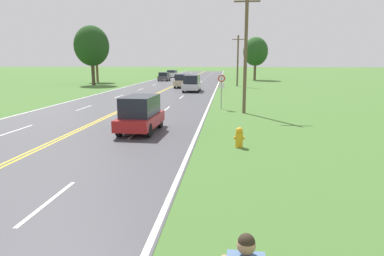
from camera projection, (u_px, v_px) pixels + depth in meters
The scene contains 12 objects.
fire_hydrant at pixel (239, 137), 15.05m from camera, with size 0.49×0.33×0.89m.
traffic_sign at pixel (221, 83), 26.60m from camera, with size 0.60×0.10×2.69m.
utility_pole_midground at pixel (246, 52), 24.10m from camera, with size 1.80×0.24×8.35m.
utility_pole_far at pixel (238, 60), 49.98m from camera, with size 1.80×0.24×7.34m.
tree_left_verge at pixel (96, 49), 59.03m from camera, with size 4.17×4.17×8.09m.
tree_behind_sign at pixel (92, 46), 52.24m from camera, with size 5.27×5.27×8.98m.
tree_mid_treeline at pixel (256, 52), 65.82m from camera, with size 4.73×4.73×8.16m.
car_red_van_mid_near at pixel (140, 113), 18.15m from camera, with size 1.87×4.03×1.93m.
car_silver_van_mid_far at pixel (192, 83), 41.92m from camera, with size 1.99×4.57×2.01m.
car_champagne_van_receding at pixel (182, 81), 47.89m from camera, with size 1.94×4.10×1.88m.
car_dark_grey_hatchback_distant at pixel (164, 76), 63.80m from camera, with size 1.87×3.52×1.59m.
car_white_suv_horizon at pixel (172, 73), 76.98m from camera, with size 2.11×4.48×1.61m.
Camera 1 is at (8.12, -0.73, 3.77)m, focal length 32.00 mm.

